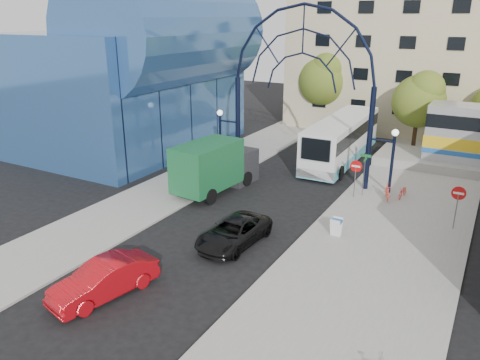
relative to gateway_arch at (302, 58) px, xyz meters
The scene contains 18 objects.
ground 16.41m from the gateway_arch, 90.00° to the right, with size 120.00×120.00×0.00m, color black.
sidewalk_east 15.37m from the gateway_arch, 51.34° to the right, with size 8.00×56.00×0.12m, color gray.
plaza_west 13.36m from the gateway_arch, 129.09° to the right, with size 5.00×50.00×0.12m, color gray.
gateway_arch is the anchor object (origin of this frame).
stop_sign 8.37m from the gateway_arch, 22.63° to the right, with size 0.80×0.07×2.50m.
do_not_enter_sign 13.43m from the gateway_arch, 19.99° to the right, with size 0.76×0.07×2.48m.
street_name_sign 8.38m from the gateway_arch, 15.07° to the right, with size 0.70×0.70×2.80m.
sandwich_board 12.52m from the gateway_arch, 55.09° to the right, with size 0.55×0.61×0.99m.
transit_hall 15.45m from the gateway_arch, behind, with size 16.50×18.00×14.50m.
apartment_block 21.12m from the gateway_arch, 84.55° to the left, with size 20.00×12.10×14.00m.
tree_north_a 13.98m from the gateway_arch, 62.83° to the left, with size 4.48×4.48×7.00m.
tree_north_b 16.72m from the gateway_arch, 103.68° to the left, with size 5.12×5.12×8.00m.
city_bus 9.00m from the gateway_arch, 76.61° to the left, with size 3.24×12.81×3.50m.
green_truck 9.31m from the gateway_arch, 127.10° to the right, with size 3.14×7.11×3.49m.
black_suv 13.90m from the gateway_arch, 83.81° to the right, with size 2.22×4.82×1.34m, color black.
red_sedan 19.79m from the gateway_arch, 93.69° to the right, with size 1.63×4.68×1.54m, color #A70A11.
bike_near_a 11.05m from the gateway_arch, ahead, with size 0.54×1.55×0.82m, color #FB3F32.
bike_near_b 10.51m from the gateway_arch, 11.25° to the right, with size 0.48×1.70×1.02m, color #E3442D.
Camera 1 is at (12.26, -16.31, 11.28)m, focal length 35.00 mm.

